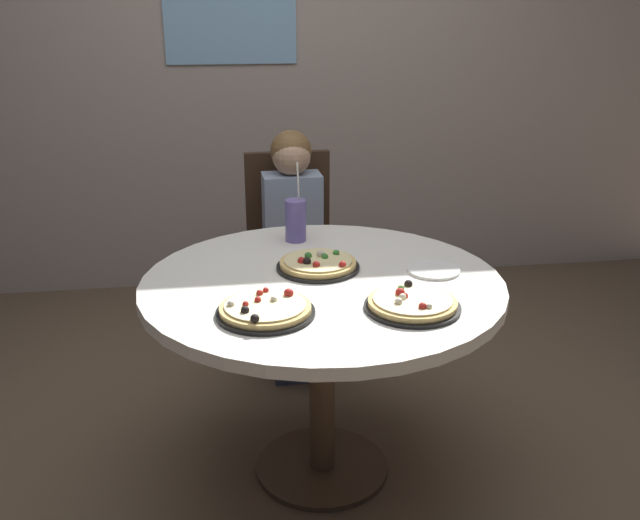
{
  "coord_description": "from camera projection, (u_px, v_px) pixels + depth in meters",
  "views": [
    {
      "loc": [
        -0.32,
        -2.15,
        1.62
      ],
      "look_at": [
        0.0,
        0.05,
        0.8
      ],
      "focal_mm": 39.75,
      "sensor_mm": 36.0,
      "label": 1
    }
  ],
  "objects": [
    {
      "name": "wall_with_window",
      "position": [
        270.0,
        31.0,
        3.91
      ],
      "size": [
        5.2,
        0.14,
        2.9
      ],
      "color": "#A8998E",
      "rests_on": "ground_plane"
    },
    {
      "name": "pizza_pepperoni",
      "position": [
        265.0,
        309.0,
        2.07
      ],
      "size": [
        0.29,
        0.29,
        0.05
      ],
      "color": "black",
      "rests_on": "dining_table"
    },
    {
      "name": "ground_plane",
      "position": [
        322.0,
        469.0,
        2.6
      ],
      "size": [
        8.0,
        8.0,
        0.0
      ],
      "primitive_type": "plane",
      "color": "brown"
    },
    {
      "name": "plate_small",
      "position": [
        433.0,
        270.0,
        2.41
      ],
      "size": [
        0.18,
        0.18,
        0.01
      ],
      "primitive_type": "cylinder",
      "color": "white",
      "rests_on": "dining_table"
    },
    {
      "name": "pizza_veggie",
      "position": [
        412.0,
        304.0,
        2.11
      ],
      "size": [
        0.29,
        0.29,
        0.05
      ],
      "color": "black",
      "rests_on": "dining_table"
    },
    {
      "name": "chair_wooden",
      "position": [
        290.0,
        243.0,
        3.36
      ],
      "size": [
        0.41,
        0.41,
        0.95
      ],
      "color": "#382619",
      "rests_on": "ground_plane"
    },
    {
      "name": "dining_table",
      "position": [
        322.0,
        307.0,
        2.37
      ],
      "size": [
        1.2,
        1.2,
        0.75
      ],
      "color": "silver",
      "rests_on": "ground_plane"
    },
    {
      "name": "diner_child",
      "position": [
        295.0,
        266.0,
        3.21
      ],
      "size": [
        0.26,
        0.41,
        1.08
      ],
      "color": "#3F4766",
      "rests_on": "ground_plane"
    },
    {
      "name": "soda_cup",
      "position": [
        296.0,
        220.0,
        2.69
      ],
      "size": [
        0.08,
        0.08,
        0.31
      ],
      "color": "#6659A5",
      "rests_on": "dining_table"
    },
    {
      "name": "pizza_cheese",
      "position": [
        318.0,
        264.0,
        2.42
      ],
      "size": [
        0.29,
        0.29,
        0.05
      ],
      "color": "black",
      "rests_on": "dining_table"
    }
  ]
}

